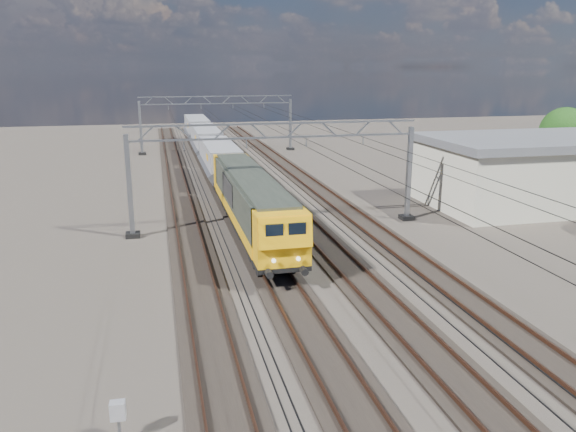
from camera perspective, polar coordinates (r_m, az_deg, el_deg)
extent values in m
plane|color=black|center=(34.49, 0.29, -3.00)|extent=(160.00, 160.00, 0.00)
cube|color=black|center=(33.65, -9.72, -3.57)|extent=(2.60, 140.00, 0.12)
cube|color=#543121|center=(33.57, -10.96, -3.39)|extent=(0.08, 140.00, 0.16)
cube|color=#543121|center=(33.64, -8.51, -3.24)|extent=(0.08, 140.00, 0.16)
cube|color=black|center=(34.08, -2.99, -3.13)|extent=(2.60, 140.00, 0.12)
cube|color=#543121|center=(33.92, -4.19, -2.96)|extent=(0.08, 140.00, 0.16)
cube|color=#543121|center=(34.16, -1.80, -2.79)|extent=(0.08, 140.00, 0.16)
cube|color=black|center=(34.97, 3.48, -2.67)|extent=(2.60, 140.00, 0.12)
cube|color=#543121|center=(34.73, 2.34, -2.50)|extent=(0.08, 140.00, 0.16)
cube|color=#543121|center=(35.13, 4.61, -2.33)|extent=(0.08, 140.00, 0.16)
cube|color=black|center=(36.28, 9.55, -2.20)|extent=(2.60, 140.00, 0.12)
cube|color=#543121|center=(35.96, 8.50, -2.04)|extent=(0.08, 140.00, 0.16)
cube|color=#543121|center=(36.51, 10.61, -1.88)|extent=(0.08, 140.00, 0.16)
cube|color=gray|center=(36.70, -15.81, 2.86)|extent=(0.30, 0.30, 6.60)
cube|color=gray|center=(40.46, 12.18, 4.17)|extent=(0.30, 0.30, 6.60)
cube|color=black|center=(37.45, -15.48, -1.86)|extent=(0.90, 0.90, 0.30)
cube|color=black|center=(41.15, 11.94, -0.14)|extent=(0.90, 0.90, 0.30)
cube|color=gray|center=(36.89, -1.16, 9.38)|extent=(19.30, 0.18, 0.12)
cube|color=gray|center=(36.99, -1.16, 7.99)|extent=(19.30, 0.18, 0.12)
cube|color=gray|center=(36.14, -14.29, 8.10)|extent=(1.03, 0.10, 0.94)
cube|color=gray|center=(36.18, -10.49, 8.31)|extent=(1.03, 0.10, 0.94)
cube|color=gray|center=(36.37, -6.72, 8.49)|extent=(1.03, 0.10, 0.94)
cube|color=gray|center=(36.71, -2.99, 8.63)|extent=(1.03, 0.10, 0.94)
cube|color=gray|center=(37.20, 0.65, 8.73)|extent=(1.03, 0.10, 0.94)
cube|color=gray|center=(37.84, 4.19, 8.80)|extent=(1.03, 0.10, 0.94)
cube|color=gray|center=(38.61, 7.60, 8.83)|extent=(1.03, 0.10, 0.94)
cube|color=gray|center=(39.51, 10.86, 8.83)|extent=(1.03, 0.10, 0.94)
cube|color=gray|center=(36.27, -10.53, 7.09)|extent=(0.06, 0.06, 0.65)
cube|color=gray|center=(36.67, -4.24, 7.38)|extent=(0.06, 0.06, 0.65)
cube|color=gray|center=(37.49, 1.86, 7.58)|extent=(0.06, 0.06, 0.65)
cube|color=gray|center=(38.72, 7.64, 7.69)|extent=(0.06, 0.06, 0.65)
cube|color=gray|center=(72.31, -14.74, 8.62)|extent=(0.30, 0.30, 6.60)
cube|color=gray|center=(74.29, 0.24, 9.26)|extent=(0.30, 0.30, 6.60)
cube|color=black|center=(72.69, -14.58, 6.16)|extent=(0.90, 0.90, 0.30)
cube|color=black|center=(74.67, 0.24, 6.86)|extent=(0.90, 0.90, 0.30)
cube|color=gray|center=(72.41, -7.25, 11.98)|extent=(19.30, 0.18, 0.12)
cube|color=gray|center=(72.46, -7.23, 11.27)|extent=(19.30, 0.18, 0.12)
cube|color=gray|center=(72.03, -13.96, 11.29)|extent=(1.03, 0.10, 0.94)
cube|color=gray|center=(72.05, -12.03, 11.40)|extent=(1.03, 0.10, 0.94)
cube|color=gray|center=(72.14, -10.11, 11.50)|extent=(1.03, 0.10, 0.94)
cube|color=gray|center=(72.32, -8.19, 11.58)|extent=(1.03, 0.10, 0.94)
cube|color=gray|center=(72.57, -6.29, 11.65)|extent=(1.03, 0.10, 0.94)
cube|color=gray|center=(72.89, -4.40, 11.71)|extent=(1.03, 0.10, 0.94)
cube|color=gray|center=(73.30, -2.52, 11.76)|extent=(1.03, 0.10, 0.94)
cube|color=gray|center=(73.77, -0.67, 11.79)|extent=(1.03, 0.10, 0.94)
cube|color=gray|center=(72.09, -12.05, 10.78)|extent=(0.06, 0.06, 0.65)
cube|color=gray|center=(72.30, -8.82, 10.94)|extent=(0.06, 0.06, 0.65)
cube|color=gray|center=(72.72, -5.62, 11.07)|extent=(0.06, 0.06, 0.65)
cube|color=gray|center=(73.36, -2.47, 11.16)|extent=(0.06, 0.06, 0.65)
cylinder|color=black|center=(40.27, -10.81, 7.37)|extent=(0.03, 140.00, 0.03)
cylinder|color=black|center=(40.21, -10.85, 8.07)|extent=(0.03, 140.00, 0.03)
cylinder|color=black|center=(40.63, -5.12, 7.63)|extent=(0.03, 140.00, 0.03)
cylinder|color=black|center=(40.58, -5.14, 8.33)|extent=(0.03, 140.00, 0.03)
cylinder|color=black|center=(41.38, 0.42, 7.82)|extent=(0.03, 140.00, 0.03)
cylinder|color=black|center=(41.32, 0.42, 8.51)|extent=(0.03, 140.00, 0.03)
cylinder|color=black|center=(42.49, 5.72, 7.94)|extent=(0.03, 140.00, 0.03)
cylinder|color=black|center=(42.43, 5.73, 8.61)|extent=(0.03, 140.00, 0.03)
cube|color=black|center=(30.42, -1.76, -3.99)|extent=(2.20, 3.60, 0.60)
cube|color=black|center=(42.76, -5.23, 1.52)|extent=(2.20, 3.60, 0.60)
cube|color=black|center=(36.43, -3.80, -0.20)|extent=(2.65, 20.00, 0.25)
cube|color=black|center=(36.53, -3.79, -0.77)|extent=(2.20, 4.50, 0.75)
cube|color=#272D25|center=(36.09, -3.84, 1.98)|extent=(2.65, 17.00, 2.60)
cube|color=#FFB20D|center=(36.14, -5.91, 0.32)|extent=(0.04, 17.00, 0.60)
cube|color=#FFB20D|center=(36.56, -1.73, 0.56)|extent=(0.04, 17.00, 0.60)
cube|color=black|center=(36.80, -6.19, 2.74)|extent=(0.05, 5.00, 1.40)
cube|color=black|center=(37.21, -2.04, 2.95)|extent=(0.05, 5.00, 1.40)
cube|color=#272D25|center=(35.81, -3.88, 4.12)|extent=(2.25, 18.00, 0.15)
cube|color=#FFB20D|center=(27.45, -0.71, -2.15)|extent=(2.65, 1.80, 2.60)
cube|color=#FFB20D|center=(26.41, -0.27, -1.70)|extent=(2.60, 0.46, 1.52)
cube|color=black|center=(26.18, -1.40, -1.63)|extent=(0.85, 0.08, 0.75)
cube|color=black|center=(26.42, 0.94, -1.48)|extent=(0.85, 0.08, 0.75)
cylinder|color=black|center=(26.62, -1.94, -5.89)|extent=(0.36, 0.50, 0.36)
cylinder|color=black|center=(26.98, 1.62, -5.60)|extent=(0.36, 0.50, 0.36)
cylinder|color=white|center=(26.56, -1.46, -4.57)|extent=(0.20, 0.08, 0.20)
cylinder|color=white|center=(26.81, 1.06, -4.37)|extent=(0.20, 0.08, 0.20)
cube|color=#FFB20D|center=(44.91, -5.75, 4.50)|extent=(2.65, 1.80, 2.60)
cube|color=#FFB20D|center=(45.76, -5.93, 5.33)|extent=(2.60, 0.46, 1.52)
cube|color=black|center=(45.77, -6.63, 5.44)|extent=(0.85, 0.08, 0.75)
cube|color=black|center=(45.91, -5.26, 5.50)|extent=(0.85, 0.08, 0.75)
cylinder|color=black|center=(46.26, -6.95, 3.00)|extent=(0.36, 0.50, 0.36)
cylinder|color=black|center=(46.46, -4.86, 3.11)|extent=(0.36, 0.50, 0.36)
cylinder|color=white|center=(46.07, -6.65, 3.73)|extent=(0.20, 0.08, 0.20)
cylinder|color=white|center=(46.21, -5.17, 3.80)|extent=(0.20, 0.08, 0.20)
cube|color=black|center=(49.26, -6.33, 3.24)|extent=(2.20, 2.60, 0.55)
cube|color=black|center=(58.05, -7.42, 4.98)|extent=(2.20, 2.60, 0.55)
cube|color=black|center=(53.58, -6.93, 4.56)|extent=(2.40, 13.00, 0.20)
cube|color=gray|center=(53.30, -6.99, 6.38)|extent=(2.80, 12.00, 1.80)
cube|color=#4B4D53|center=(53.41, -7.97, 5.00)|extent=(1.48, 12.00, 1.36)
cube|color=#4B4D53|center=(53.61, -5.94, 5.10)|extent=(1.48, 12.00, 1.36)
cube|color=#FFB20D|center=(50.20, -8.23, 5.93)|extent=(0.04, 1.20, 0.50)
cube|color=black|center=(63.16, -7.92, 5.76)|extent=(2.20, 2.60, 0.55)
cube|color=black|center=(72.03, -8.61, 6.85)|extent=(2.20, 2.60, 0.55)
cube|color=black|center=(67.54, -8.30, 6.64)|extent=(2.40, 13.00, 0.20)
cube|color=gray|center=(67.32, -8.35, 8.09)|extent=(2.80, 12.00, 1.80)
cube|color=#4B4D53|center=(67.40, -9.12, 7.00)|extent=(1.48, 12.00, 1.36)
cube|color=#4B4D53|center=(67.56, -7.51, 7.08)|extent=(1.48, 12.00, 1.36)
cube|color=#FFB20D|center=(64.23, -9.39, 7.82)|extent=(0.04, 1.20, 0.50)
cube|color=black|center=(77.17, -8.94, 7.37)|extent=(2.20, 2.60, 0.55)
cube|color=black|center=(86.08, -9.42, 8.11)|extent=(2.20, 2.60, 0.55)
cube|color=black|center=(81.58, -9.20, 8.01)|extent=(2.40, 13.00, 0.20)
cube|color=gray|center=(81.40, -9.25, 9.21)|extent=(2.80, 12.00, 1.80)
cube|color=#4B4D53|center=(81.47, -9.89, 8.30)|extent=(1.48, 12.00, 1.36)
cube|color=#4B4D53|center=(81.60, -8.54, 8.37)|extent=(1.48, 12.00, 1.36)
cube|color=#FFB20D|center=(78.32, -10.14, 9.03)|extent=(0.04, 1.20, 0.50)
cube|color=gray|center=(18.14, -16.75, -20.10)|extent=(0.08, 0.08, 0.76)
cube|color=#B9BAC1|center=(17.78, -16.91, -18.37)|extent=(0.44, 0.34, 0.54)
cube|color=beige|center=(48.82, 24.53, 3.88)|extent=(18.00, 10.00, 4.80)
cube|color=slate|center=(48.44, 24.88, 7.02)|extent=(18.60, 10.60, 0.60)
cylinder|color=#3C251B|center=(60.05, 25.96, 4.84)|extent=(0.70, 0.70, 3.33)
sphere|color=#12340E|center=(59.67, 26.29, 7.66)|extent=(4.66, 4.66, 4.66)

